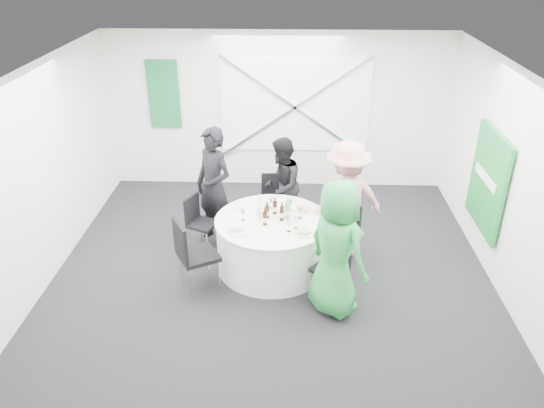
{
  "coord_description": "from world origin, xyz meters",
  "views": [
    {
      "loc": [
        0.23,
        -6.08,
        4.25
      ],
      "look_at": [
        0.0,
        0.2,
        1.0
      ],
      "focal_mm": 35.0,
      "sensor_mm": 36.0,
      "label": 1
    }
  ],
  "objects_px": {
    "chair_back": "(273,198)",
    "chair_back_left": "(198,218)",
    "banquet_table": "(272,244)",
    "person_man_back_left": "(214,186)",
    "person_woman_green": "(337,249)",
    "person_woman_pink": "(346,201)",
    "green_water_bottle": "(287,211)",
    "chair_front_right": "(334,266)",
    "chair_back_right": "(347,225)",
    "person_man_back": "(281,185)",
    "clear_water_bottle": "(259,213)",
    "chair_front_left": "(191,250)"
  },
  "relations": [
    {
      "from": "person_woman_pink",
      "to": "person_woman_green",
      "type": "xyz_separation_m",
      "value": [
        -0.22,
        -1.28,
        0.0
      ]
    },
    {
      "from": "person_woman_green",
      "to": "chair_front_right",
      "type": "bearing_deg",
      "value": -44.31
    },
    {
      "from": "chair_back_right",
      "to": "person_man_back",
      "type": "relative_size",
      "value": 0.57
    },
    {
      "from": "chair_back",
      "to": "chair_front_right",
      "type": "height_order",
      "value": "chair_back"
    },
    {
      "from": "chair_front_left",
      "to": "person_man_back",
      "type": "relative_size",
      "value": 0.68
    },
    {
      "from": "chair_back_left",
      "to": "green_water_bottle",
      "type": "xyz_separation_m",
      "value": [
        1.31,
        -0.45,
        0.4
      ]
    },
    {
      "from": "chair_front_left",
      "to": "clear_water_bottle",
      "type": "bearing_deg",
      "value": -85.19
    },
    {
      "from": "banquet_table",
      "to": "person_woman_green",
      "type": "distance_m",
      "value": 1.31
    },
    {
      "from": "chair_front_right",
      "to": "person_woman_pink",
      "type": "xyz_separation_m",
      "value": [
        0.21,
        1.08,
        0.38
      ]
    },
    {
      "from": "chair_front_right",
      "to": "green_water_bottle",
      "type": "relative_size",
      "value": 2.85
    },
    {
      "from": "person_woman_pink",
      "to": "clear_water_bottle",
      "type": "distance_m",
      "value": 1.25
    },
    {
      "from": "banquet_table",
      "to": "chair_front_right",
      "type": "bearing_deg",
      "value": -40.88
    },
    {
      "from": "chair_back_left",
      "to": "person_man_back",
      "type": "xyz_separation_m",
      "value": [
        1.21,
        0.6,
        0.28
      ]
    },
    {
      "from": "banquet_table",
      "to": "chair_back",
      "type": "height_order",
      "value": "chair_back"
    },
    {
      "from": "banquet_table",
      "to": "person_man_back_left",
      "type": "xyz_separation_m",
      "value": [
        -0.88,
        0.73,
        0.52
      ]
    },
    {
      "from": "chair_back",
      "to": "chair_back_left",
      "type": "relative_size",
      "value": 1.07
    },
    {
      "from": "green_water_bottle",
      "to": "chair_back",
      "type": "bearing_deg",
      "value": 101.71
    },
    {
      "from": "chair_back",
      "to": "clear_water_bottle",
      "type": "xyz_separation_m",
      "value": [
        -0.15,
        -1.15,
        0.35
      ]
    },
    {
      "from": "chair_back_right",
      "to": "person_woman_pink",
      "type": "xyz_separation_m",
      "value": [
        -0.03,
        0.03,
        0.37
      ]
    },
    {
      "from": "chair_back",
      "to": "person_man_back_left",
      "type": "distance_m",
      "value": 1.03
    },
    {
      "from": "person_man_back",
      "to": "chair_front_right",
      "type": "bearing_deg",
      "value": 26.77
    },
    {
      "from": "chair_front_right",
      "to": "person_woman_green",
      "type": "bearing_deg",
      "value": 38.3
    },
    {
      "from": "chair_back_right",
      "to": "person_woman_green",
      "type": "height_order",
      "value": "person_woman_green"
    },
    {
      "from": "chair_back_left",
      "to": "clear_water_bottle",
      "type": "distance_m",
      "value": 1.13
    },
    {
      "from": "person_woman_pink",
      "to": "clear_water_bottle",
      "type": "xyz_separation_m",
      "value": [
        -1.2,
        -0.38,
        -0.01
      ]
    },
    {
      "from": "chair_back",
      "to": "person_woman_green",
      "type": "xyz_separation_m",
      "value": [
        0.82,
        -2.05,
        0.36
      ]
    },
    {
      "from": "chair_front_right",
      "to": "person_man_back_left",
      "type": "distance_m",
      "value": 2.26
    },
    {
      "from": "banquet_table",
      "to": "chair_front_right",
      "type": "xyz_separation_m",
      "value": [
        0.81,
        -0.7,
        0.11
      ]
    },
    {
      "from": "banquet_table",
      "to": "person_man_back_left",
      "type": "bearing_deg",
      "value": 140.39
    },
    {
      "from": "chair_back",
      "to": "person_man_back",
      "type": "distance_m",
      "value": 0.27
    },
    {
      "from": "person_man_back_left",
      "to": "person_woman_green",
      "type": "distance_m",
      "value": 2.35
    },
    {
      "from": "chair_front_right",
      "to": "chair_front_left",
      "type": "bearing_deg",
      "value": -53.11
    },
    {
      "from": "banquet_table",
      "to": "person_man_back",
      "type": "xyz_separation_m",
      "value": [
        0.1,
        1.11,
        0.38
      ]
    },
    {
      "from": "chair_back",
      "to": "green_water_bottle",
      "type": "relative_size",
      "value": 2.97
    },
    {
      "from": "person_woman_green",
      "to": "clear_water_bottle",
      "type": "xyz_separation_m",
      "value": [
        -0.97,
        0.9,
        -0.01
      ]
    },
    {
      "from": "person_woman_green",
      "to": "chair_back_right",
      "type": "bearing_deg",
      "value": -53.39
    },
    {
      "from": "person_man_back_left",
      "to": "person_woman_pink",
      "type": "bearing_deg",
      "value": 29.2
    },
    {
      "from": "banquet_table",
      "to": "chair_back_left",
      "type": "bearing_deg",
      "value": 155.43
    },
    {
      "from": "person_man_back",
      "to": "clear_water_bottle",
      "type": "xyz_separation_m",
      "value": [
        -0.27,
        -1.1,
        0.11
      ]
    },
    {
      "from": "chair_back_right",
      "to": "chair_back_left",
      "type": "bearing_deg",
      "value": -112.31
    },
    {
      "from": "chair_front_right",
      "to": "person_woman_pink",
      "type": "distance_m",
      "value": 1.17
    },
    {
      "from": "person_man_back",
      "to": "person_woman_green",
      "type": "height_order",
      "value": "person_woman_green"
    },
    {
      "from": "person_man_back",
      "to": "clear_water_bottle",
      "type": "relative_size",
      "value": 5.62
    },
    {
      "from": "banquet_table",
      "to": "person_woman_green",
      "type": "height_order",
      "value": "person_woman_green"
    },
    {
      "from": "chair_back_left",
      "to": "chair_back",
      "type": "bearing_deg",
      "value": -34.62
    },
    {
      "from": "person_man_back_left",
      "to": "person_man_back",
      "type": "bearing_deg",
      "value": 60.33
    },
    {
      "from": "chair_front_right",
      "to": "chair_front_left",
      "type": "relative_size",
      "value": 0.82
    },
    {
      "from": "chair_front_right",
      "to": "person_man_back",
      "type": "distance_m",
      "value": 1.96
    },
    {
      "from": "chair_back_right",
      "to": "clear_water_bottle",
      "type": "distance_m",
      "value": 1.33
    },
    {
      "from": "chair_back_left",
      "to": "green_water_bottle",
      "type": "distance_m",
      "value": 1.44
    }
  ]
}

